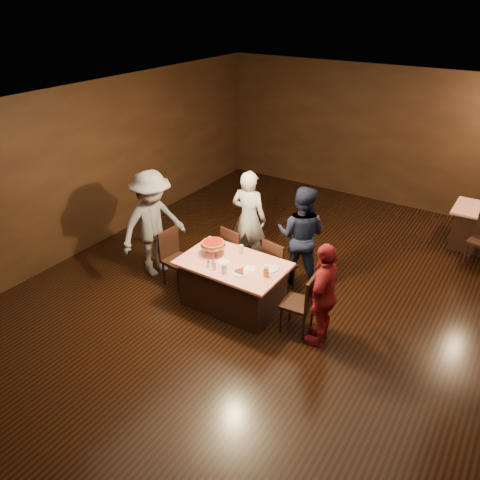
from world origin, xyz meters
name	(u,v)px	position (x,y,z in m)	size (l,w,h in m)	color
room	(285,179)	(0.00, 0.01, 2.14)	(10.00, 10.04, 3.02)	black
main_table	(233,284)	(-0.65, -0.29, 0.39)	(1.60, 1.00, 0.77)	red
chair_far_left	(238,252)	(-1.05, 0.46, 0.47)	(0.42, 0.42, 0.95)	black
chair_far_right	(280,265)	(-0.25, 0.46, 0.47)	(0.42, 0.42, 0.95)	black
chair_end_left	(177,259)	(-1.75, -0.29, 0.47)	(0.42, 0.42, 0.95)	black
chair_end_right	(298,302)	(0.45, -0.29, 0.47)	(0.42, 0.42, 0.95)	black
diner_white_jacket	(249,218)	(-1.15, 0.96, 0.87)	(0.63, 0.42, 1.74)	silver
diner_navy_hoodie	(301,235)	(-0.12, 0.92, 0.85)	(0.83, 0.64, 1.70)	black
diner_grey_knit	(153,224)	(-2.30, -0.21, 0.93)	(1.20, 0.69, 1.86)	#5E5E63
diner_red_shirt	(324,295)	(0.84, -0.32, 0.77)	(0.90, 0.38, 1.54)	maroon
pizza_stand	(213,244)	(-1.05, -0.24, 0.95)	(0.38, 0.38, 0.22)	black
plate_with_slice	(240,271)	(-0.40, -0.47, 0.80)	(0.25, 0.25, 0.06)	white
plate_empty	(270,268)	(-0.10, -0.14, 0.78)	(0.25, 0.25, 0.01)	white
glass_front_left	(224,269)	(-0.60, -0.59, 0.84)	(0.08, 0.08, 0.14)	silver
glass_amber	(266,272)	(-0.05, -0.34, 0.84)	(0.08, 0.08, 0.14)	#BF7F26
glass_back	(241,249)	(-0.70, 0.01, 0.84)	(0.08, 0.08, 0.14)	silver
condiments	(212,265)	(-0.83, -0.57, 0.82)	(0.17, 0.10, 0.09)	silver
napkin_center	(250,268)	(-0.35, -0.29, 0.77)	(0.16, 0.16, 0.01)	white
napkin_left	(223,261)	(-0.80, -0.34, 0.77)	(0.16, 0.16, 0.01)	white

